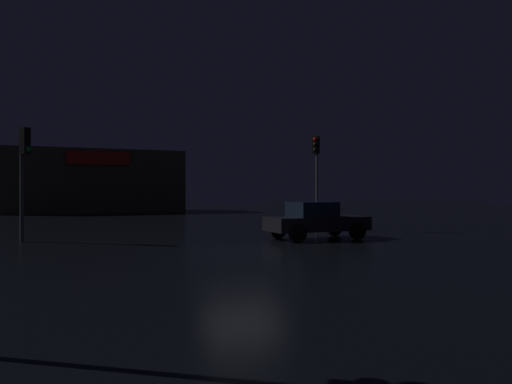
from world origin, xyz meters
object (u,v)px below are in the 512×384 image
at_px(car_near, 316,220).
at_px(traffic_signal_cross_right, 24,162).
at_px(traffic_signal_opposite, 316,159).
at_px(store_building, 95,181).

bearing_deg(car_near, traffic_signal_cross_right, 162.12).
bearing_deg(car_near, traffic_signal_opposite, 59.53).
height_order(store_building, traffic_signal_cross_right, store_building).
height_order(traffic_signal_opposite, car_near, traffic_signal_opposite).
xyz_separation_m(store_building, car_near, (5.80, -29.31, -2.01)).
distance_m(traffic_signal_opposite, traffic_signal_cross_right, 12.86).
xyz_separation_m(traffic_signal_cross_right, car_near, (10.70, -3.45, -2.29)).
bearing_deg(traffic_signal_cross_right, car_near, -17.88).
bearing_deg(traffic_signal_opposite, store_building, 107.21).
distance_m(traffic_signal_opposite, car_near, 5.04).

